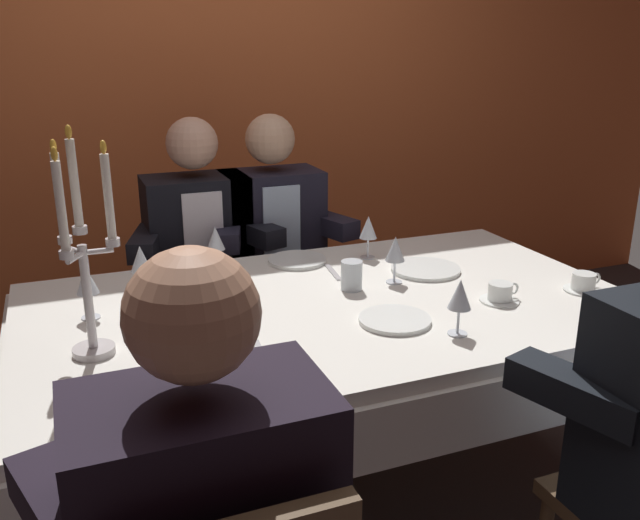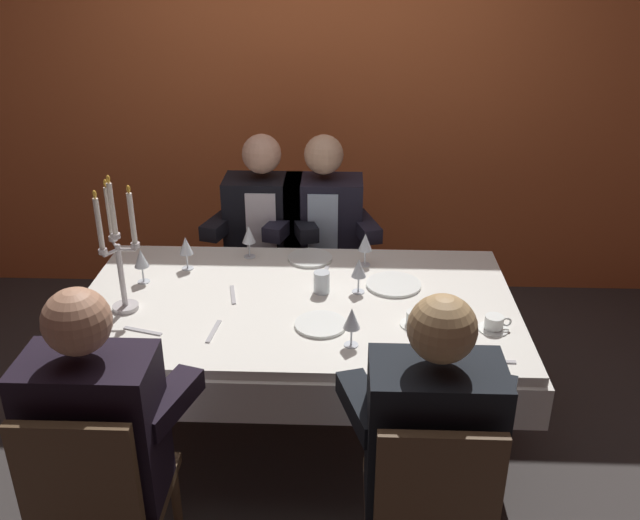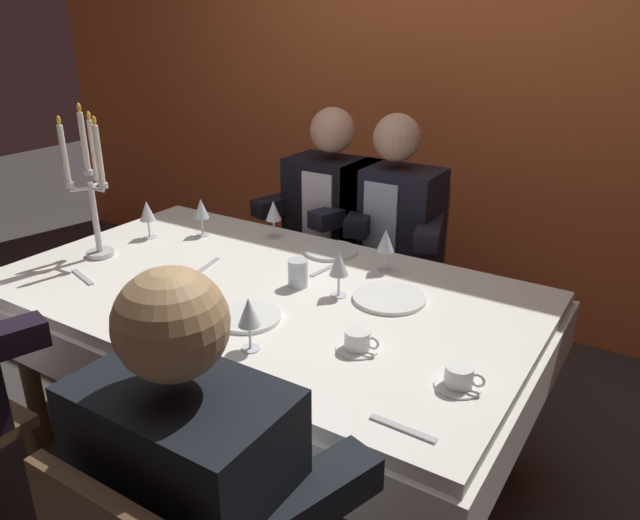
% 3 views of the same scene
% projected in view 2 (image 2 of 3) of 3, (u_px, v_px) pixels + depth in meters
% --- Properties ---
extents(ground_plane, '(12.00, 12.00, 0.00)m').
position_uv_depth(ground_plane, '(299.00, 435.00, 3.32)').
color(ground_plane, '#3A3534').
extents(back_wall, '(6.00, 0.12, 2.70)m').
position_uv_depth(back_wall, '(314.00, 84.00, 4.25)').
color(back_wall, orange).
rests_on(back_wall, ground_plane).
extents(dining_table, '(1.94, 1.14, 0.74)m').
position_uv_depth(dining_table, '(297.00, 324.00, 3.06)').
color(dining_table, silver).
rests_on(dining_table, ground_plane).
extents(candelabra, '(0.15, 0.17, 0.60)m').
position_uv_depth(candelabra, '(118.00, 252.00, 2.82)').
color(candelabra, silver).
rests_on(candelabra, dining_table).
extents(dinner_plate_0, '(0.22, 0.22, 0.01)m').
position_uv_depth(dinner_plate_0, '(310.00, 258.00, 3.38)').
color(dinner_plate_0, white).
rests_on(dinner_plate_0, dining_table).
extents(dinner_plate_1, '(0.25, 0.25, 0.01)m').
position_uv_depth(dinner_plate_1, '(394.00, 285.00, 3.13)').
color(dinner_plate_1, white).
rests_on(dinner_plate_1, dining_table).
extents(dinner_plate_2, '(0.21, 0.21, 0.01)m').
position_uv_depth(dinner_plate_2, '(321.00, 324.00, 2.81)').
color(dinner_plate_2, white).
rests_on(dinner_plate_2, dining_table).
extents(wine_glass_0, '(0.07, 0.07, 0.16)m').
position_uv_depth(wine_glass_0, '(186.00, 246.00, 3.24)').
color(wine_glass_0, silver).
rests_on(wine_glass_0, dining_table).
extents(wine_glass_1, '(0.07, 0.07, 0.16)m').
position_uv_depth(wine_glass_1, '(365.00, 243.00, 3.28)').
color(wine_glass_1, silver).
rests_on(wine_glass_1, dining_table).
extents(wine_glass_2, '(0.07, 0.07, 0.16)m').
position_uv_depth(wine_glass_2, '(352.00, 319.00, 2.63)').
color(wine_glass_2, silver).
rests_on(wine_glass_2, dining_table).
extents(wine_glass_3, '(0.07, 0.07, 0.16)m').
position_uv_depth(wine_glass_3, '(249.00, 235.00, 3.36)').
color(wine_glass_3, silver).
rests_on(wine_glass_3, dining_table).
extents(wine_glass_4, '(0.07, 0.07, 0.16)m').
position_uv_depth(wine_glass_4, '(141.00, 259.00, 3.12)').
color(wine_glass_4, silver).
rests_on(wine_glass_4, dining_table).
extents(wine_glass_5, '(0.07, 0.07, 0.16)m').
position_uv_depth(wine_glass_5, '(359.00, 269.00, 3.03)').
color(wine_glass_5, silver).
rests_on(wine_glass_5, dining_table).
extents(water_tumbler_0, '(0.07, 0.07, 0.10)m').
position_uv_depth(water_tumbler_0, '(322.00, 282.00, 3.05)').
color(water_tumbler_0, silver).
rests_on(water_tumbler_0, dining_table).
extents(coffee_cup_0, '(0.13, 0.12, 0.06)m').
position_uv_depth(coffee_cup_0, '(416.00, 319.00, 2.80)').
color(coffee_cup_0, white).
rests_on(coffee_cup_0, dining_table).
extents(coffee_cup_1, '(0.13, 0.12, 0.06)m').
position_uv_depth(coffee_cup_1, '(494.00, 324.00, 2.77)').
color(coffee_cup_1, white).
rests_on(coffee_cup_1, dining_table).
extents(spoon_0, '(0.17, 0.02, 0.01)m').
position_uv_depth(spoon_0, '(493.00, 361.00, 2.57)').
color(spoon_0, '#B7B7BC').
rests_on(spoon_0, dining_table).
extents(fork_1, '(0.17, 0.07, 0.01)m').
position_uv_depth(fork_1, '(143.00, 331.00, 2.77)').
color(fork_1, '#B7B7BC').
rests_on(fork_1, dining_table).
extents(fork_2, '(0.04, 0.17, 0.01)m').
position_uv_depth(fork_2, '(214.00, 331.00, 2.77)').
color(fork_2, '#B7B7BC').
rests_on(fork_2, dining_table).
extents(spoon_3, '(0.05, 0.17, 0.01)m').
position_uv_depth(spoon_3, '(233.00, 295.00, 3.05)').
color(spoon_3, '#B7B7BC').
rests_on(spoon_3, dining_table).
extents(fork_4, '(0.04, 0.17, 0.01)m').
position_uv_depth(fork_4, '(325.00, 274.00, 3.23)').
color(fork_4, '#B7B7BC').
rests_on(fork_4, dining_table).
extents(seated_diner_0, '(0.63, 0.48, 1.24)m').
position_uv_depth(seated_diner_0, '(95.00, 429.00, 2.23)').
color(seated_diner_0, brown).
rests_on(seated_diner_0, ground_plane).
extents(seated_diner_1, '(0.63, 0.48, 1.24)m').
position_uv_depth(seated_diner_1, '(264.00, 223.00, 3.82)').
color(seated_diner_1, brown).
rests_on(seated_diner_1, ground_plane).
extents(seated_diner_2, '(0.63, 0.48, 1.24)m').
position_uv_depth(seated_diner_2, '(324.00, 224.00, 3.81)').
color(seated_diner_2, brown).
rests_on(seated_diner_2, ground_plane).
extents(seated_diner_3, '(0.63, 0.48, 1.24)m').
position_uv_depth(seated_diner_3, '(433.00, 438.00, 2.19)').
color(seated_diner_3, brown).
rests_on(seated_diner_3, ground_plane).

